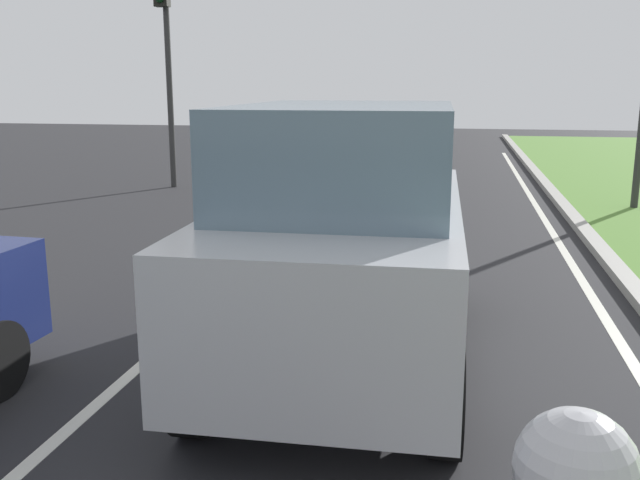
{
  "coord_description": "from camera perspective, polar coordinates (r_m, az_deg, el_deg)",
  "views": [
    {
      "loc": [
        1.98,
        3.87,
        2.44
      ],
      "look_at": [
        0.91,
        9.32,
        1.2
      ],
      "focal_mm": 39.23,
      "sensor_mm": 36.0,
      "label": 1
    }
  ],
  "objects": [
    {
      "name": "ground_plane",
      "position": [
        10.6,
        0.07,
        -0.7
      ],
      "size": [
        60.0,
        60.0,
        0.0
      ],
      "primitive_type": "plane",
      "color": "#262628"
    },
    {
      "name": "lane_line_center",
      "position": [
        10.76,
        -3.6,
        -0.51
      ],
      "size": [
        0.12,
        32.0,
        0.01
      ],
      "primitive_type": "cube",
      "color": "silver",
      "rests_on": "ground"
    },
    {
      "name": "lane_line_right_edge",
      "position": [
        10.54,
        19.66,
        -1.51
      ],
      "size": [
        0.12,
        32.0,
        0.01
      ],
      "primitive_type": "cube",
      "color": "silver",
      "rests_on": "ground"
    },
    {
      "name": "curb_right",
      "position": [
        10.62,
        22.35,
        -1.32
      ],
      "size": [
        0.24,
        48.0,
        0.12
      ],
      "primitive_type": "cube",
      "color": "#9E9B93",
      "rests_on": "ground"
    },
    {
      "name": "car_suv_ahead",
      "position": [
        6.06,
        2.21,
        0.43
      ],
      "size": [
        2.06,
        4.54,
        2.28
      ],
      "rotation": [
        0.0,
        0.0,
        0.02
      ],
      "color": "#B7BABF",
      "rests_on": "ground"
    },
    {
      "name": "traffic_light_overhead_left",
      "position": [
        17.11,
        -12.52,
        16.09
      ],
      "size": [
        0.32,
        0.5,
        5.25
      ],
      "color": "#2D2D2D",
      "rests_on": "ground"
    }
  ]
}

